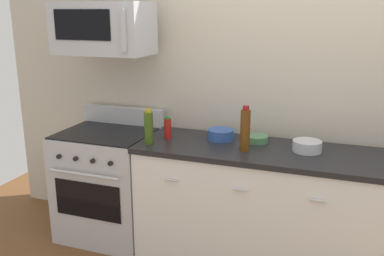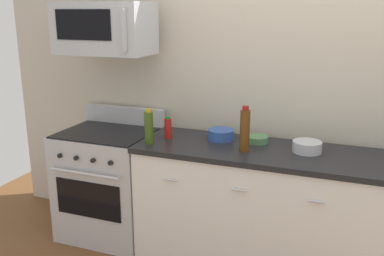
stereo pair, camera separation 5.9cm
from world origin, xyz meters
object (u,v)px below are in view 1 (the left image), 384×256
object	(u,v)px
range_oven	(109,183)
bottle_wine_amber	(245,130)
bowl_blue_mixing	(221,134)
bottle_olive_oil	(149,127)
microwave	(103,28)
bottle_hot_sauce_red	(168,128)
bowl_steel_prep	(307,146)
bowl_green_glaze	(257,139)

from	to	relation	value
range_oven	bottle_wine_amber	bearing A→B (deg)	-4.37
bowl_blue_mixing	bottle_olive_oil	bearing A→B (deg)	-148.75
microwave	bottle_hot_sauce_red	distance (m)	0.93
bottle_wine_amber	bowl_steel_prep	world-z (taller)	bottle_wine_amber
range_oven	bottle_wine_amber	xyz separation A→B (m)	(1.18, -0.09, 0.61)
bottle_hot_sauce_red	bowl_green_glaze	distance (m)	0.69
microwave	bottle_olive_oil	xyz separation A→B (m)	(0.47, -0.21, -0.70)
bottle_olive_oil	bottle_wine_amber	xyz separation A→B (m)	(0.71, 0.08, 0.03)
bowl_green_glaze	range_oven	bearing A→B (deg)	-173.09
bottle_olive_oil	bottle_wine_amber	size ratio (longest dim) A/B	0.81
bottle_wine_amber	bowl_blue_mixing	distance (m)	0.34
range_oven	bowl_steel_prep	size ratio (longest dim) A/B	5.24
bottle_olive_oil	bottle_wine_amber	distance (m)	0.72
microwave	bowl_blue_mixing	size ratio (longest dim) A/B	3.71
bowl_green_glaze	bowl_blue_mixing	bearing A→B (deg)	-174.17
range_oven	microwave	size ratio (longest dim) A/B	1.44
range_oven	bowl_steel_prep	xyz separation A→B (m)	(1.60, 0.05, 0.49)
bottle_hot_sauce_red	bowl_blue_mixing	bearing A→B (deg)	16.49
bottle_olive_oil	bowl_steel_prep	bearing A→B (deg)	10.94
range_oven	bowl_blue_mixing	xyz separation A→B (m)	(0.94, 0.12, 0.49)
bottle_olive_oil	range_oven	bearing A→B (deg)	160.40
range_oven	microwave	xyz separation A→B (m)	(0.00, 0.04, 1.28)
range_oven	bottle_olive_oil	distance (m)	0.76
bottle_hot_sauce_red	bowl_blue_mixing	xyz separation A→B (m)	(0.39, 0.12, -0.04)
bottle_wine_amber	bowl_green_glaze	bearing A→B (deg)	80.73
bottle_hot_sauce_red	bottle_wine_amber	world-z (taller)	bottle_wine_amber
range_oven	bottle_olive_oil	xyz separation A→B (m)	(0.47, -0.17, 0.58)
bottle_hot_sauce_red	bottle_wine_amber	xyz separation A→B (m)	(0.63, -0.09, 0.07)
range_oven	bottle_hot_sauce_red	world-z (taller)	bottle_hot_sauce_red
bottle_olive_oil	bowl_green_glaze	size ratio (longest dim) A/B	1.56
bottle_olive_oil	bowl_steel_prep	size ratio (longest dim) A/B	1.30
bottle_wine_amber	range_oven	bearing A→B (deg)	175.63
bottle_hot_sauce_red	bowl_green_glaze	bearing A→B (deg)	12.19
bowl_blue_mixing	range_oven	bearing A→B (deg)	-172.77
bottle_olive_oil	bowl_green_glaze	xyz separation A→B (m)	(0.75, 0.32, -0.10)
bottle_wine_amber	bowl_green_glaze	world-z (taller)	bottle_wine_amber
bottle_hot_sauce_red	bowl_steel_prep	distance (m)	1.05
microwave	bottle_wine_amber	xyz separation A→B (m)	(1.18, -0.14, -0.67)
range_oven	microwave	distance (m)	1.28
bottle_olive_oil	bowl_steel_prep	world-z (taller)	bottle_olive_oil
bottle_hot_sauce_red	bowl_steel_prep	world-z (taller)	bottle_hot_sauce_red
bottle_olive_oil	microwave	bearing A→B (deg)	155.70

